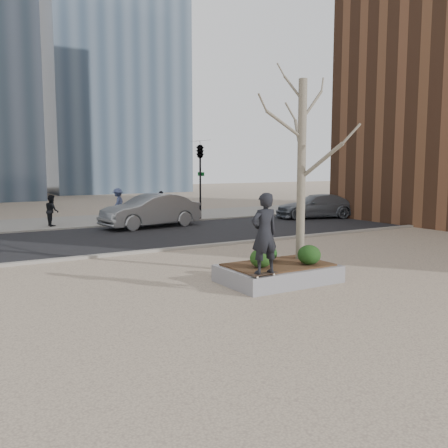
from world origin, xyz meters
TOP-DOWN VIEW (x-y plane):
  - ground at (0.00, 0.00)m, footprint 120.00×120.00m
  - street at (0.00, 10.00)m, footprint 60.00×8.00m
  - far_sidewalk at (0.00, 17.00)m, footprint 60.00×6.00m
  - planter at (1.00, 0.00)m, footprint 3.00×2.00m
  - planter_mulch at (1.00, 0.00)m, footprint 2.70×1.70m
  - sycamore_tree at (2.00, 0.30)m, footprint 2.80×2.80m
  - shrub_left at (0.33, -0.15)m, footprint 0.58×0.58m
  - shrub_middle at (0.97, 0.43)m, footprint 0.52×0.52m
  - shrub_right at (1.66, -0.49)m, footprint 0.62×0.62m
  - skateboard at (-0.10, -0.88)m, footprint 0.79×0.25m
  - skateboarder at (-0.10, -0.88)m, footprint 0.73×0.50m
  - car_silver at (2.61, 12.64)m, footprint 5.21×2.41m
  - car_third at (12.60, 11.64)m, footprint 5.13×3.36m
  - pedestrian_a at (-1.56, 15.58)m, footprint 0.60×0.77m
  - pedestrian_b at (2.50, 17.20)m, footprint 1.24×1.29m
  - pedestrian_c at (4.73, 16.07)m, footprint 1.01×0.65m
  - traffic_light_far at (6.50, 14.60)m, footprint 0.60×2.48m

SIDE VIEW (x-z plane):
  - ground at x=0.00m, z-range 0.00..0.00m
  - street at x=0.00m, z-range 0.00..0.02m
  - far_sidewalk at x=0.00m, z-range 0.00..0.02m
  - planter at x=1.00m, z-range 0.00..0.45m
  - planter_mulch at x=1.00m, z-range 0.45..0.49m
  - skateboard at x=-0.10m, z-range 0.45..0.53m
  - car_third at x=12.60m, z-range 0.02..1.40m
  - shrub_middle at x=0.97m, z-range 0.49..0.93m
  - shrub_left at x=0.33m, z-range 0.49..0.99m
  - shrub_right at x=1.66m, z-range 0.49..1.02m
  - pedestrian_a at x=-1.56m, z-range 0.02..1.61m
  - pedestrian_c at x=4.73m, z-range 0.02..1.62m
  - car_silver at x=2.61m, z-range 0.02..1.67m
  - pedestrian_b at x=2.50m, z-range 0.02..1.79m
  - skateboarder at x=-0.10m, z-range 0.52..2.49m
  - traffic_light_far at x=6.50m, z-range 0.00..4.50m
  - sycamore_tree at x=2.00m, z-range 0.49..7.09m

